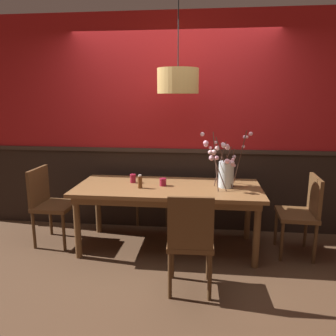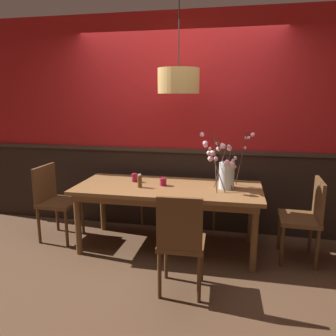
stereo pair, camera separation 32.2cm
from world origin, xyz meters
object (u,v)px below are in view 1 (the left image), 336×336
Objects in this scene: dining_table at (168,193)px; pendant_lamp at (178,81)px; chair_far_side_right at (197,185)px; candle_holder_nearer_edge at (133,178)px; condiment_bottle at (140,182)px; chair_head_east_end at (303,210)px; chair_near_side_right at (190,239)px; chair_far_side_left at (154,183)px; vase_with_blossoms at (225,170)px; chair_head_west_end at (49,201)px; candle_holder_nearer_center at (163,182)px.

pendant_lamp reaches higher than dining_table.
chair_far_side_right is 9.56× the size of candle_holder_nearer_edge.
pendant_lamp reaches higher than condiment_bottle.
candle_holder_nearer_edge is (-1.90, 0.11, 0.27)m from chair_head_east_end.
chair_head_east_end is 1.45m from chair_far_side_right.
chair_far_side_left is at bearing 108.70° from chair_near_side_right.
vase_with_blossoms is at bearing -4.05° from candle_holder_nearer_edge.
chair_near_side_right is 1.25m from candle_holder_nearer_edge.
chair_far_side_left is 1.52× the size of vase_with_blossoms.
chair_head_west_end is at bearing -142.49° from chair_far_side_left.
condiment_bottle is at bearing -152.72° from candle_holder_nearer_center.
vase_with_blossoms is at bearing 3.53° from dining_table.
chair_far_side_left is 1.04× the size of chair_near_side_right.
chair_far_side_right is 1.74m from chair_near_side_right.
condiment_bottle reaches higher than candle_holder_nearer_edge.
vase_with_blossoms is at bearing 177.45° from chair_head_east_end.
chair_near_side_right is at bearing -78.55° from pendant_lamp.
chair_near_side_right is 0.96× the size of pendant_lamp.
candle_holder_nearer_center is at bearing 179.49° from chair_head_east_end.
candle_holder_nearer_center is at bearing 27.28° from condiment_bottle.
pendant_lamp is (0.39, 0.19, 1.07)m from condiment_bottle.
candle_holder_nearer_center is at bearing -177.99° from vase_with_blossoms.
candle_holder_nearer_edge is at bearing 175.95° from vase_with_blossoms.
pendant_lamp is (-0.53, 0.04, 0.95)m from vase_with_blossoms.
chair_head_east_end is at bearing -25.76° from chair_far_side_left.
chair_far_side_right reaches higher than candle_holder_nearer_edge.
chair_far_side_right is 6.37× the size of condiment_bottle.
chair_head_west_end is 10.57× the size of candle_holder_nearer_center.
condiment_bottle is (-0.59, 0.77, 0.29)m from chair_near_side_right.
dining_table is 1.42m from chair_head_west_end.
chair_far_side_left is (1.12, 0.86, 0.02)m from chair_head_west_end.
condiment_bottle is (-0.30, -0.11, 0.15)m from dining_table.
candle_holder_nearer_center is 0.86× the size of candle_holder_nearer_edge.
candle_holder_nearer_edge is at bearing 176.62° from chair_head_east_end.
vase_with_blossoms is (-0.85, 0.04, 0.41)m from chair_head_east_end.
dining_table is 0.46m from candle_holder_nearer_edge.
dining_table is 0.92m from chair_far_side_right.
pendant_lamp is at bearing 25.91° from condiment_bottle.
candle_holder_nearer_edge is 0.67× the size of condiment_bottle.
condiment_bottle is 0.15× the size of pendant_lamp.
chair_near_side_right is at bearing -54.18° from candle_holder_nearer_edge.
chair_head_west_end is 9.12× the size of candle_holder_nearer_edge.
chair_head_east_end is 1.48m from chair_near_side_right.
vase_with_blossoms is 1.09m from pendant_lamp.
pendant_lamp is at bearing 40.59° from dining_table.
chair_near_side_right reaches higher than chair_head_east_end.
chair_near_side_right is 6.22× the size of condiment_bottle.
chair_far_side_right is (-1.17, 0.86, 0.02)m from chair_head_east_end.
pendant_lamp is at bearing 23.76° from candle_holder_nearer_center.
pendant_lamp is (1.51, 0.09, 1.37)m from chair_head_west_end.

